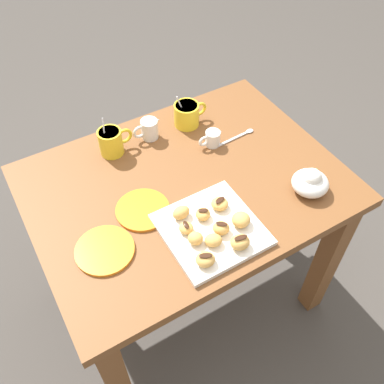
# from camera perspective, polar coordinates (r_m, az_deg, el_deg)

# --- Properties ---
(ground_plane) EXTENTS (8.00, 8.00, 0.00)m
(ground_plane) POSITION_cam_1_polar(r_m,az_deg,el_deg) (1.97, -0.59, -13.12)
(ground_plane) COLOR #423D38
(dining_table) EXTENTS (1.00, 0.75, 0.73)m
(dining_table) POSITION_cam_1_polar(r_m,az_deg,el_deg) (1.48, -0.76, -2.33)
(dining_table) COLOR brown
(dining_table) RESTS_ON ground_plane
(pastry_plate_square) EXTENTS (0.27, 0.27, 0.02)m
(pastry_plate_square) POSITION_cam_1_polar(r_m,az_deg,el_deg) (1.25, 2.57, -5.03)
(pastry_plate_square) COLOR silver
(pastry_plate_square) RESTS_ON dining_table
(coffee_mug_yellow_left) EXTENTS (0.12, 0.08, 0.14)m
(coffee_mug_yellow_left) POSITION_cam_1_polar(r_m,az_deg,el_deg) (1.47, -10.75, 6.72)
(coffee_mug_yellow_left) COLOR yellow
(coffee_mug_yellow_left) RESTS_ON dining_table
(coffee_mug_yellow_right) EXTENTS (0.13, 0.09, 0.13)m
(coffee_mug_yellow_right) POSITION_cam_1_polar(r_m,az_deg,el_deg) (1.56, -0.66, 10.43)
(coffee_mug_yellow_right) COLOR yellow
(coffee_mug_yellow_right) RESTS_ON dining_table
(cream_pitcher_white) EXTENTS (0.10, 0.06, 0.07)m
(cream_pitcher_white) POSITION_cam_1_polar(r_m,az_deg,el_deg) (1.51, -5.73, 8.48)
(cream_pitcher_white) COLOR silver
(cream_pitcher_white) RESTS_ON dining_table
(ice_cream_bowl) EXTENTS (0.12, 0.12, 0.09)m
(ice_cream_bowl) POSITION_cam_1_polar(r_m,az_deg,el_deg) (1.38, 15.57, 1.30)
(ice_cream_bowl) COLOR silver
(ice_cream_bowl) RESTS_ON dining_table
(chocolate_sauce_pitcher) EXTENTS (0.09, 0.05, 0.06)m
(chocolate_sauce_pitcher) POSITION_cam_1_polar(r_m,az_deg,el_deg) (1.48, 2.75, 7.27)
(chocolate_sauce_pitcher) COLOR silver
(chocolate_sauce_pitcher) RESTS_ON dining_table
(saucer_orange_left) EXTENTS (0.17, 0.17, 0.01)m
(saucer_orange_left) POSITION_cam_1_polar(r_m,az_deg,el_deg) (1.30, -6.63, -2.37)
(saucer_orange_left) COLOR orange
(saucer_orange_left) RESTS_ON dining_table
(saucer_orange_right) EXTENTS (0.17, 0.17, 0.01)m
(saucer_orange_right) POSITION_cam_1_polar(r_m,az_deg,el_deg) (1.23, -11.60, -7.63)
(saucer_orange_right) COLOR orange
(saucer_orange_right) RESTS_ON dining_table
(loose_spoon_near_saucer) EXTENTS (0.16, 0.02, 0.01)m
(loose_spoon_near_saucer) POSITION_cam_1_polar(r_m,az_deg,el_deg) (1.54, 6.34, 7.47)
(loose_spoon_near_saucer) COLOR silver
(loose_spoon_near_saucer) RESTS_ON dining_table
(beignet_0) EXTENTS (0.06, 0.06, 0.03)m
(beignet_0) POSITION_cam_1_polar(r_m,az_deg,el_deg) (1.19, 2.87, -6.46)
(beignet_0) COLOR #DBA351
(beignet_0) RESTS_ON pastry_plate_square
(beignet_1) EXTENTS (0.06, 0.06, 0.03)m
(beignet_1) POSITION_cam_1_polar(r_m,az_deg,el_deg) (1.25, 1.48, -2.98)
(beignet_1) COLOR #DBA351
(beignet_1) RESTS_ON pastry_plate_square
(chocolate_drizzle_1) EXTENTS (0.03, 0.03, 0.00)m
(chocolate_drizzle_1) POSITION_cam_1_polar(r_m,az_deg,el_deg) (1.24, 1.49, -2.49)
(chocolate_drizzle_1) COLOR #381E11
(chocolate_drizzle_1) RESTS_ON beignet_1
(beignet_2) EXTENTS (0.06, 0.06, 0.03)m
(beignet_2) POSITION_cam_1_polar(r_m,az_deg,el_deg) (1.16, 1.81, -9.00)
(beignet_2) COLOR #DBA351
(beignet_2) RESTS_ON pastry_plate_square
(chocolate_drizzle_2) EXTENTS (0.04, 0.03, 0.00)m
(chocolate_drizzle_2) POSITION_cam_1_polar(r_m,az_deg,el_deg) (1.14, 1.83, -8.51)
(chocolate_drizzle_2) COLOR #381E11
(chocolate_drizzle_2) RESTS_ON beignet_2
(beignet_3) EXTENTS (0.07, 0.07, 0.03)m
(beignet_3) POSITION_cam_1_polar(r_m,az_deg,el_deg) (1.28, 3.72, -1.58)
(beignet_3) COLOR #DBA351
(beignet_3) RESTS_ON pastry_plate_square
(chocolate_drizzle_3) EXTENTS (0.04, 0.03, 0.00)m
(chocolate_drizzle_3) POSITION_cam_1_polar(r_m,az_deg,el_deg) (1.26, 3.76, -1.08)
(chocolate_drizzle_3) COLOR #381E11
(chocolate_drizzle_3) RESTS_ON beignet_3
(beignet_4) EXTENTS (0.06, 0.06, 0.04)m
(beignet_4) POSITION_cam_1_polar(r_m,az_deg,el_deg) (1.19, 6.50, -6.66)
(beignet_4) COLOR #DBA351
(beignet_4) RESTS_ON pastry_plate_square
(chocolate_drizzle_4) EXTENTS (0.04, 0.02, 0.00)m
(chocolate_drizzle_4) POSITION_cam_1_polar(r_m,az_deg,el_deg) (1.18, 6.59, -6.07)
(chocolate_drizzle_4) COLOR #381E11
(chocolate_drizzle_4) RESTS_ON beignet_4
(beignet_5) EXTENTS (0.05, 0.05, 0.03)m
(beignet_5) POSITION_cam_1_polar(r_m,az_deg,el_deg) (1.22, -0.79, -4.86)
(beignet_5) COLOR #DBA351
(beignet_5) RESTS_ON pastry_plate_square
(chocolate_drizzle_5) EXTENTS (0.02, 0.03, 0.00)m
(chocolate_drizzle_5) POSITION_cam_1_polar(r_m,az_deg,el_deg) (1.21, -0.80, -4.41)
(chocolate_drizzle_5) COLOR #381E11
(chocolate_drizzle_5) RESTS_ON beignet_5
(beignet_6) EXTENTS (0.07, 0.06, 0.04)m
(beignet_6) POSITION_cam_1_polar(r_m,az_deg,el_deg) (1.22, 3.93, -4.84)
(beignet_6) COLOR #DBA351
(beignet_6) RESTS_ON pastry_plate_square
(chocolate_drizzle_6) EXTENTS (0.04, 0.03, 0.00)m
(chocolate_drizzle_6) POSITION_cam_1_polar(r_m,az_deg,el_deg) (1.20, 3.97, -4.28)
(chocolate_drizzle_6) COLOR #381E11
(chocolate_drizzle_6) RESTS_ON beignet_6
(beignet_7) EXTENTS (0.07, 0.07, 0.04)m
(beignet_7) POSITION_cam_1_polar(r_m,az_deg,el_deg) (1.24, 6.57, -3.69)
(beignet_7) COLOR #DBA351
(beignet_7) RESTS_ON pastry_plate_square
(beignet_8) EXTENTS (0.06, 0.06, 0.04)m
(beignet_8) POSITION_cam_1_polar(r_m,az_deg,el_deg) (1.19, 0.47, -6.23)
(beignet_8) COLOR #DBA351
(beignet_8) RESTS_ON pastry_plate_square
(beignet_9) EXTENTS (0.06, 0.05, 0.04)m
(beignet_9) POSITION_cam_1_polar(r_m,az_deg,el_deg) (1.25, -1.46, -2.76)
(beignet_9) COLOR #DBA351
(beignet_9) RESTS_ON pastry_plate_square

